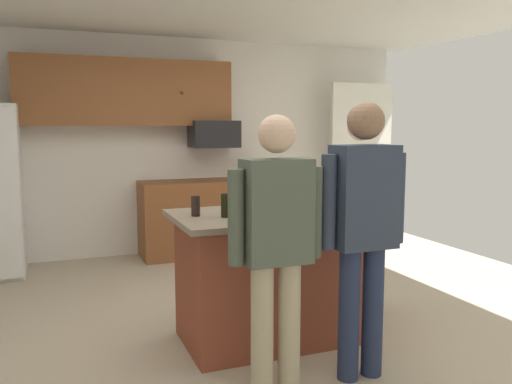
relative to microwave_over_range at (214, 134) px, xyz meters
name	(u,v)px	position (x,y,z in m)	size (l,w,h in m)	color
floor	(236,332)	(-0.60, -2.50, -1.45)	(7.04, 7.04, 0.00)	#B7A88E
back_wall	(159,146)	(-0.60, 0.30, -0.15)	(6.40, 0.10, 2.60)	white
french_door_window_panel	(361,160)	(2.00, -0.10, -0.35)	(0.90, 0.06, 2.00)	white
cabinet_run_upper	(127,93)	(-1.00, 0.10, 0.48)	(2.40, 0.38, 0.75)	brown
cabinet_run_lower	(215,216)	(0.00, -0.02, -1.00)	(1.80, 0.63, 0.90)	brown
microwave_over_range	(214,134)	(0.00, 0.00, 0.00)	(0.56, 0.40, 0.32)	black
kitchen_island	(271,275)	(-0.40, -2.70, -0.97)	(1.39, 0.86, 0.94)	brown
person_elder_center	(276,238)	(-0.69, -3.45, -0.52)	(0.57, 0.22, 1.62)	tan
person_guest_by_door	(363,222)	(-0.11, -3.45, -0.47)	(0.57, 0.22, 1.69)	#232D4C
person_guest_left	(359,198)	(0.54, -2.36, -0.50)	(0.57, 0.22, 1.65)	#232D4C
glass_dark_ale	(233,202)	(-0.63, -2.53, -0.45)	(0.06, 0.06, 0.12)	black
mug_ceramic_white	(333,209)	(-0.05, -2.98, -0.46)	(0.13, 0.09, 0.09)	#4C6B99
tumbler_amber	(196,206)	(-0.94, -2.65, -0.44)	(0.06, 0.06, 0.14)	black
mug_blue_stoneware	(267,210)	(-0.51, -2.91, -0.46)	(0.13, 0.09, 0.11)	white
glass_stout_tall	(343,203)	(0.07, -2.90, -0.44)	(0.07, 0.07, 0.14)	black
glass_pilsner	(226,206)	(-0.76, -2.77, -0.43)	(0.07, 0.07, 0.16)	black
glass_short_whisky	(245,200)	(-0.49, -2.43, -0.45)	(0.07, 0.07, 0.12)	black
serving_tray	(292,207)	(-0.21, -2.66, -0.49)	(0.44, 0.30, 0.04)	#B7B7BC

